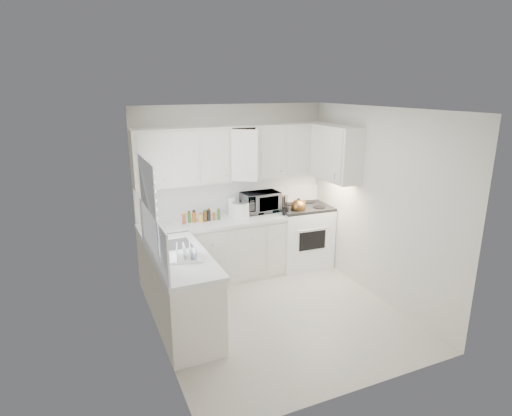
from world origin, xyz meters
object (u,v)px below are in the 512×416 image
stove (303,227)px  dish_rack (186,251)px  tea_kettle (298,206)px  utensil_crock (286,205)px  microwave (260,200)px  rice_cooker (240,208)px

stove → dish_rack: stove is taller
tea_kettle → utensil_crock: bearing=170.6°
tea_kettle → utensil_crock: size_ratio=0.88×
microwave → rice_cooker: size_ratio=2.17×
tea_kettle → microwave: bearing=138.7°
rice_cooker → tea_kettle: bearing=-11.9°
microwave → dish_rack: bearing=-141.6°
stove → microwave: bearing=170.6°
stove → rice_cooker: 1.16m
tea_kettle → microwave: (-0.51, 0.31, 0.07)m
microwave → utensil_crock: size_ratio=1.77×
utensil_crock → rice_cooker: bearing=165.0°
tea_kettle → rice_cooker: (-0.90, 0.18, 0.01)m
stove → utensil_crock: size_ratio=3.95×
utensil_crock → dish_rack: utensil_crock is taller
tea_kettle → dish_rack: tea_kettle is taller
stove → rice_cooker: stove is taller
dish_rack → microwave: bearing=55.6°
stove → utensil_crock: bearing=-155.1°
stove → dish_rack: 2.61m
tea_kettle → dish_rack: (-2.07, -1.09, -0.02)m
utensil_crock → dish_rack: size_ratio=0.90×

